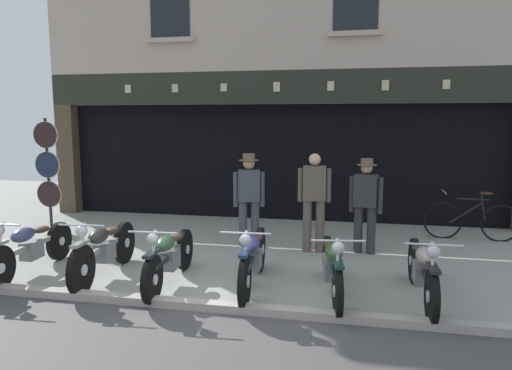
% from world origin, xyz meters
% --- Properties ---
extents(ground, '(22.69, 22.00, 0.18)m').
position_xyz_m(ground, '(0.00, -0.98, -0.04)').
color(ground, gray).
extents(shop_facade, '(10.99, 4.42, 6.26)m').
position_xyz_m(shop_facade, '(-0.00, 7.01, 1.70)').
color(shop_facade, black).
rests_on(shop_facade, ground).
extents(motorcycle_far_left, '(0.62, 2.02, 0.90)m').
position_xyz_m(motorcycle_far_left, '(-2.96, 0.82, 0.41)').
color(motorcycle_far_left, black).
rests_on(motorcycle_far_left, ground).
extents(motorcycle_left, '(0.62, 2.02, 0.92)m').
position_xyz_m(motorcycle_left, '(-1.82, 0.89, 0.43)').
color(motorcycle_left, black).
rests_on(motorcycle_left, ground).
extents(motorcycle_center_left, '(0.62, 1.97, 0.90)m').
position_xyz_m(motorcycle_center_left, '(-0.79, 0.79, 0.41)').
color(motorcycle_center_left, black).
rests_on(motorcycle_center_left, ground).
extents(motorcycle_center, '(0.62, 2.06, 0.93)m').
position_xyz_m(motorcycle_center, '(0.36, 0.91, 0.43)').
color(motorcycle_center, black).
rests_on(motorcycle_center, ground).
extents(motorcycle_center_right, '(0.62, 1.93, 0.90)m').
position_xyz_m(motorcycle_center_right, '(1.41, 0.82, 0.41)').
color(motorcycle_center_right, black).
rests_on(motorcycle_center_right, ground).
extents(motorcycle_right, '(0.62, 1.99, 0.91)m').
position_xyz_m(motorcycle_right, '(2.52, 0.87, 0.42)').
color(motorcycle_right, black).
rests_on(motorcycle_right, ground).
extents(salesman_left, '(0.55, 0.35, 1.66)m').
position_xyz_m(salesman_left, '(-0.15, 3.00, 0.92)').
color(salesman_left, '#3D424C').
rests_on(salesman_left, ground).
extents(shopkeeper_center, '(0.56, 0.26, 1.69)m').
position_xyz_m(shopkeeper_center, '(1.02, 2.82, 0.94)').
color(shopkeeper_center, brown).
rests_on(shopkeeper_center, ground).
extents(salesman_right, '(0.55, 0.33, 1.62)m').
position_xyz_m(salesman_right, '(1.88, 2.92, 0.89)').
color(salesman_right, '#2D2D33').
rests_on(salesman_right, ground).
extents(tyre_sign_pole, '(0.56, 0.06, 2.29)m').
position_xyz_m(tyre_sign_pole, '(-4.53, 3.51, 1.31)').
color(tyre_sign_pole, '#232328').
rests_on(tyre_sign_pole, ground).
extents(advert_board_near, '(0.71, 0.03, 0.96)m').
position_xyz_m(advert_board_near, '(1.54, 5.40, 1.73)').
color(advert_board_near, beige).
extents(advert_board_far, '(0.72, 0.03, 1.11)m').
position_xyz_m(advert_board_far, '(2.50, 5.40, 1.80)').
color(advert_board_far, beige).
extents(leaning_bicycle, '(1.73, 0.50, 0.95)m').
position_xyz_m(leaning_bicycle, '(3.89, 4.22, 0.38)').
color(leaning_bicycle, black).
rests_on(leaning_bicycle, ground).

